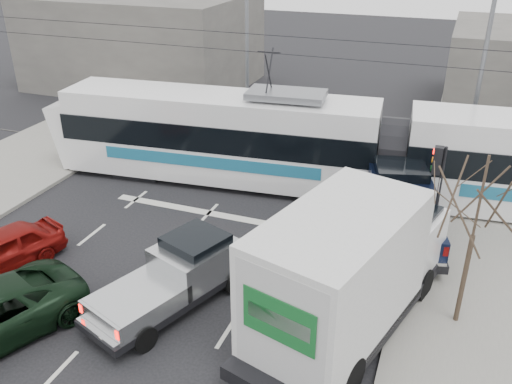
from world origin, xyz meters
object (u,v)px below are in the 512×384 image
(street_lamp_far, at_px, (244,32))
(navy_pickup, at_px, (401,205))
(tram, at_px, (391,152))
(traffic_signal, at_px, (437,175))
(bare_tree, at_px, (479,205))
(street_lamp_near, at_px, (479,58))
(red_car, at_px, (1,250))
(box_truck, at_px, (350,272))
(silver_pickup, at_px, (180,274))

(street_lamp_far, height_order, navy_pickup, street_lamp_far)
(tram, bearing_deg, traffic_signal, -65.30)
(bare_tree, xyz_separation_m, street_lamp_near, (-0.29, 11.50, 1.32))
(traffic_signal, relative_size, tram, 0.13)
(tram, bearing_deg, street_lamp_far, 139.11)
(street_lamp_near, distance_m, red_car, 19.92)
(street_lamp_near, distance_m, navy_pickup, 8.26)
(tram, relative_size, navy_pickup, 4.62)
(street_lamp_near, bearing_deg, navy_pickup, -105.26)
(tram, xyz_separation_m, red_car, (-10.92, -9.57, -1.33))
(street_lamp_far, distance_m, box_truck, 17.58)
(traffic_signal, relative_size, red_car, 0.90)
(bare_tree, height_order, tram, tram)
(bare_tree, xyz_separation_m, traffic_signal, (-1.13, 4.00, -1.05))
(navy_pickup, distance_m, red_car, 13.59)
(box_truck, bearing_deg, traffic_signal, 87.56)
(red_car, bearing_deg, navy_pickup, 50.70)
(bare_tree, bearing_deg, navy_pickup, 116.07)
(red_car, bearing_deg, tram, 61.95)
(silver_pickup, bearing_deg, box_truck, 25.72)
(bare_tree, xyz_separation_m, box_truck, (-2.88, -1.32, -1.87))
(street_lamp_near, relative_size, silver_pickup, 1.60)
(street_lamp_far, xyz_separation_m, box_truck, (8.91, -14.82, -3.18))
(street_lamp_far, bearing_deg, red_car, -97.83)
(street_lamp_far, distance_m, navy_pickup, 13.73)
(traffic_signal, relative_size, street_lamp_far, 0.40)
(bare_tree, xyz_separation_m, tram, (-3.04, 7.28, -1.77))
(traffic_signal, bearing_deg, red_car, -153.88)
(bare_tree, relative_size, street_lamp_near, 0.56)
(street_lamp_near, xyz_separation_m, tram, (-2.75, -4.22, -3.09))
(street_lamp_far, height_order, tram, street_lamp_far)
(street_lamp_near, xyz_separation_m, street_lamp_far, (-11.50, 2.00, 0.00))
(traffic_signal, relative_size, box_truck, 0.44)
(navy_pickup, bearing_deg, box_truck, -112.09)
(navy_pickup, relative_size, red_car, 1.51)
(box_truck, relative_size, red_car, 2.05)
(navy_pickup, bearing_deg, red_car, -165.41)
(red_car, bearing_deg, street_lamp_far, 102.88)
(traffic_signal, distance_m, tram, 3.86)
(silver_pickup, distance_m, box_truck, 4.97)
(street_lamp_near, height_order, tram, street_lamp_near)
(bare_tree, height_order, street_lamp_far, street_lamp_far)
(silver_pickup, height_order, box_truck, box_truck)
(bare_tree, height_order, navy_pickup, bare_tree)
(street_lamp_far, distance_m, tram, 11.17)
(red_car, bearing_deg, bare_tree, 30.05)
(bare_tree, relative_size, silver_pickup, 0.89)
(traffic_signal, bearing_deg, navy_pickup, 155.17)
(tram, distance_m, navy_pickup, 3.03)
(box_truck, bearing_deg, tram, 106.83)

